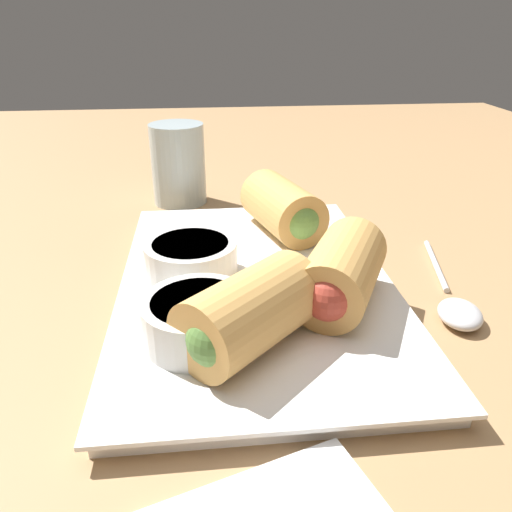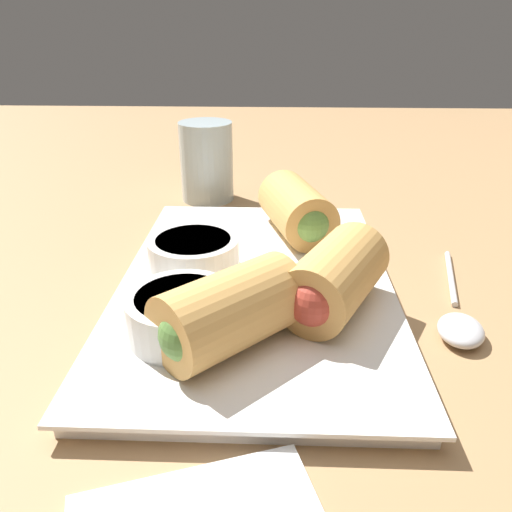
{
  "view_description": "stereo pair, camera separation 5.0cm",
  "coord_description": "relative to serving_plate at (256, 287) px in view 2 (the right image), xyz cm",
  "views": [
    {
      "loc": [
        -36.39,
        2.37,
        22.8
      ],
      "look_at": [
        -1.18,
        -1.31,
        5.54
      ],
      "focal_mm": 35.0,
      "sensor_mm": 36.0,
      "label": 1
    },
    {
      "loc": [
        -36.56,
        -2.64,
        22.8
      ],
      "look_at": [
        -1.18,
        -1.31,
        5.54
      ],
      "focal_mm": 35.0,
      "sensor_mm": 36.0,
      "label": 2
    }
  ],
  "objects": [
    {
      "name": "dipping_bowl_far",
      "position": [
        -7.8,
        4.52,
        2.33
      ],
      "size": [
        7.45,
        7.45,
        2.92
      ],
      "color": "silver",
      "rests_on": "serving_plate"
    },
    {
      "name": "table_surface",
      "position": [
        1.18,
        1.31,
        -1.76
      ],
      "size": [
        180.0,
        140.0,
        2.0
      ],
      "color": "#A87F54",
      "rests_on": "ground"
    },
    {
      "name": "serving_plate",
      "position": [
        0.0,
        0.0,
        0.0
      ],
      "size": [
        32.85,
        21.55,
        1.5
      ],
      "color": "white",
      "rests_on": "table_surface"
    },
    {
      "name": "roll_back_left",
      "position": [
        -9.29,
        1.21,
        3.29
      ],
      "size": [
        9.99,
        10.14,
        5.11
      ],
      "color": "#DBA356",
      "rests_on": "serving_plate"
    },
    {
      "name": "roll_front_right",
      "position": [
        8.81,
        -3.65,
        3.29
      ],
      "size": [
        10.41,
        7.54,
        5.11
      ],
      "color": "#DBA356",
      "rests_on": "serving_plate"
    },
    {
      "name": "dipping_bowl_near",
      "position": [
        1.34,
        5.14,
        2.33
      ],
      "size": [
        7.45,
        7.45,
        2.92
      ],
      "color": "silver",
      "rests_on": "serving_plate"
    },
    {
      "name": "spoon",
      "position": [
        -4.59,
        -14.9,
        -0.1
      ],
      "size": [
        15.98,
        5.54,
        1.43
      ],
      "color": "silver",
      "rests_on": "table_surface"
    },
    {
      "name": "roll_front_left",
      "position": [
        -4.66,
        -5.51,
        3.29
      ],
      "size": [
        10.46,
        8.78,
        5.11
      ],
      "color": "#DBA356",
      "rests_on": "serving_plate"
    },
    {
      "name": "drinking_glass",
      "position": [
        23.38,
        6.83,
        3.94
      ],
      "size": [
        6.35,
        6.35,
        9.41
      ],
      "color": "silver",
      "rests_on": "table_surface"
    }
  ]
}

